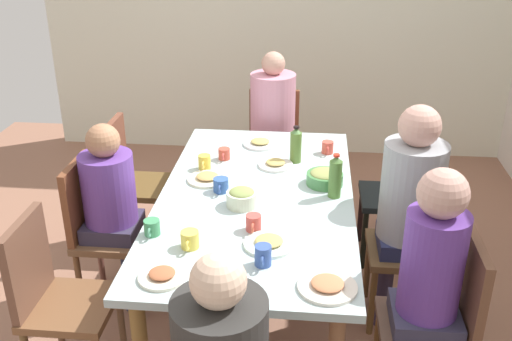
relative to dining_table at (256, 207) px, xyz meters
name	(u,v)px	position (x,y,z in m)	size (l,w,h in m)	color
ground_plane	(256,307)	(0.00, 0.00, -0.67)	(5.85, 5.85, 0.00)	#91634E
wall_left	(283,12)	(-2.50, 0.00, 0.63)	(0.12, 4.32, 2.60)	silver
dining_table	(256,207)	(0.00, 0.00, 0.00)	(1.95, 1.05, 0.75)	#AEC6C8
chair_0	(420,241)	(0.00, 0.90, -0.16)	(0.40, 0.40, 0.90)	brown
person_0	(409,198)	(0.00, 0.82, 0.10)	(0.33, 0.33, 1.29)	#352D47
chair_1	(273,142)	(-1.35, 0.00, -0.16)	(0.40, 0.40, 0.90)	brown
person_1	(273,118)	(-1.26, 0.00, 0.07)	(0.33, 0.33, 1.23)	#353C3D
chair_2	(99,225)	(0.00, -0.90, -0.16)	(0.40, 0.40, 0.90)	brown
person_2	(112,200)	(0.00, -0.81, 0.01)	(0.30, 0.30, 1.13)	#2A3151
chair_3	(443,317)	(0.65, 0.90, -0.16)	(0.40, 0.40, 0.90)	brown
person_3	(428,275)	(0.65, 0.81, 0.06)	(0.30, 0.30, 1.24)	navy
chair_4	(405,188)	(-0.65, 0.90, -0.16)	(0.40, 0.40, 0.90)	black
chair_5	(53,293)	(0.65, -0.90, -0.16)	(0.40, 0.40, 0.90)	brown
chair_7	(132,177)	(-0.65, -0.90, -0.16)	(0.40, 0.40, 0.90)	brown
plate_0	(327,286)	(0.81, 0.38, 0.09)	(0.25, 0.25, 0.04)	silver
plate_1	(269,243)	(0.50, 0.11, 0.09)	(0.24, 0.24, 0.04)	white
plate_2	(207,178)	(-0.16, -0.30, 0.09)	(0.23, 0.23, 0.04)	beige
plate_3	(276,164)	(-0.40, 0.08, 0.09)	(0.21, 0.21, 0.04)	white
plate_4	(162,276)	(0.80, -0.32, 0.09)	(0.21, 0.21, 0.04)	silver
plate_5	(260,143)	(-0.72, -0.04, 0.09)	(0.22, 0.22, 0.04)	white
bowl_0	(325,177)	(-0.18, 0.37, 0.12)	(0.21, 0.21, 0.09)	#478549
bowl_1	(242,197)	(0.12, -0.06, 0.12)	(0.16, 0.16, 0.10)	beige
cup_0	(328,147)	(-0.63, 0.39, 0.11)	(0.11, 0.07, 0.08)	#D55040
cup_1	(253,223)	(0.37, 0.02, 0.12)	(0.11, 0.08, 0.08)	#CF4C45
cup_2	(224,154)	(-0.47, -0.24, 0.11)	(0.11, 0.07, 0.07)	#CA4E3C
cup_3	(152,228)	(0.46, -0.46, 0.11)	(0.11, 0.08, 0.08)	#3F8E5C
cup_4	(204,162)	(-0.32, -0.34, 0.12)	(0.11, 0.07, 0.09)	yellow
cup_5	(263,256)	(0.66, 0.09, 0.12)	(0.11, 0.07, 0.10)	#3856A3
cup_6	(221,185)	(-0.03, -0.20, 0.11)	(0.12, 0.08, 0.08)	#345BA3
cup_7	(190,240)	(0.55, -0.25, 0.12)	(0.12, 0.08, 0.08)	#E7CF4F
bottle_0	(335,177)	(-0.03, 0.42, 0.19)	(0.07, 0.07, 0.25)	#4B7730
bottle_1	(296,145)	(-0.48, 0.20, 0.18)	(0.07, 0.07, 0.23)	#56752F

